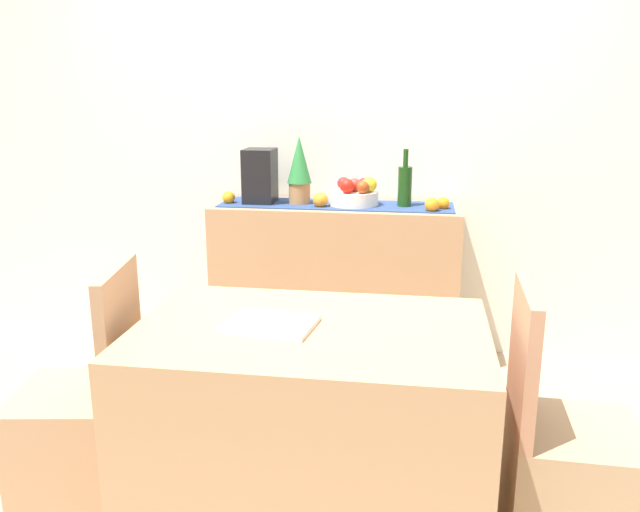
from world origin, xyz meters
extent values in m
cube|color=tan|center=(0.00, 0.00, -0.01)|extent=(6.40, 6.40, 0.02)
cube|color=silver|center=(0.00, 1.18, 1.35)|extent=(6.40, 0.06, 2.70)
cube|color=tan|center=(0.05, 0.92, 0.44)|extent=(1.31, 0.42, 0.88)
cube|color=navy|center=(0.05, 0.92, 0.88)|extent=(1.23, 0.32, 0.01)
cylinder|color=silver|center=(0.14, 0.92, 0.92)|extent=(0.26, 0.26, 0.07)
sphere|color=red|center=(0.08, 0.97, 0.99)|extent=(0.07, 0.07, 0.07)
sphere|color=red|center=(0.19, 0.97, 0.99)|extent=(0.06, 0.06, 0.06)
sphere|color=#AA3E17|center=(0.20, 0.85, 0.99)|extent=(0.07, 0.07, 0.07)
sphere|color=red|center=(0.12, 0.84, 0.99)|extent=(0.08, 0.08, 0.08)
sphere|color=#B7362D|center=(0.15, 0.91, 0.99)|extent=(0.07, 0.07, 0.07)
sphere|color=gold|center=(0.23, 0.90, 0.99)|extent=(0.08, 0.08, 0.08)
cylinder|color=#184014|center=(0.41, 0.92, 0.98)|extent=(0.07, 0.07, 0.21)
cylinder|color=#184014|center=(0.41, 0.92, 1.13)|extent=(0.03, 0.03, 0.09)
cube|color=black|center=(-0.36, 0.92, 1.02)|extent=(0.16, 0.18, 0.29)
cylinder|color=#AE7A49|center=(-0.15, 0.92, 0.93)|extent=(0.11, 0.11, 0.12)
cone|color=#2C7F3D|center=(-0.15, 0.92, 1.11)|extent=(0.13, 0.13, 0.25)
sphere|color=orange|center=(-0.52, 0.87, 0.91)|extent=(0.07, 0.07, 0.07)
sphere|color=orange|center=(0.61, 0.88, 0.91)|extent=(0.06, 0.06, 0.06)
sphere|color=orange|center=(-0.02, 0.84, 0.92)|extent=(0.08, 0.08, 0.08)
sphere|color=orange|center=(0.55, 0.81, 0.91)|extent=(0.07, 0.07, 0.07)
cube|color=tan|center=(0.15, -0.51, 0.37)|extent=(1.14, 0.75, 0.74)
cube|color=white|center=(0.03, -0.53, 0.75)|extent=(0.31, 0.24, 0.02)
cube|color=tan|center=(-0.70, -0.51, 0.23)|extent=(0.46, 0.46, 0.45)
cube|color=tan|center=(-0.52, -0.48, 0.68)|extent=(0.10, 0.40, 0.45)
cube|color=tan|center=(1.00, -0.51, 0.23)|extent=(0.41, 0.41, 0.45)
cube|color=tan|center=(0.82, -0.51, 0.68)|extent=(0.05, 0.40, 0.45)
camera|label=1|loc=(0.48, -2.45, 1.50)|focal=36.50mm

